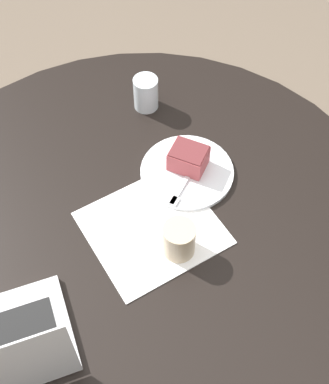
{
  "coord_description": "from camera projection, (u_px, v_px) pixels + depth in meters",
  "views": [
    {
      "loc": [
        -0.29,
        -0.62,
        1.85
      ],
      "look_at": [
        0.1,
        0.05,
        0.76
      ],
      "focal_mm": 50.0,
      "sensor_mm": 36.0,
      "label": 1
    }
  ],
  "objects": [
    {
      "name": "paper_document",
      "position": [
        152.0,
        228.0,
        1.32
      ],
      "size": [
        0.32,
        0.3,
        0.0
      ],
      "rotation": [
        0.0,
        0.0,
        0.03
      ],
      "color": "white",
      "rests_on": "dining_table"
    },
    {
      "name": "ground_plane",
      "position": [
        148.0,
        336.0,
        1.91
      ],
      "size": [
        12.0,
        12.0,
        0.0
      ],
      "primitive_type": "plane",
      "color": "#6B5B4C"
    },
    {
      "name": "fork",
      "position": [
        182.0,
        185.0,
        1.38
      ],
      "size": [
        0.15,
        0.11,
        0.0
      ],
      "rotation": [
        0.0,
        0.0,
        3.73
      ],
      "color": "silver",
      "rests_on": "plate"
    },
    {
      "name": "dining_table",
      "position": [
        142.0,
        249.0,
        1.39
      ],
      "size": [
        1.33,
        1.33,
        0.72
      ],
      "color": "black",
      "rests_on": "ground_plane"
    },
    {
      "name": "cake_slice",
      "position": [
        188.0,
        158.0,
        1.4
      ],
      "size": [
        0.12,
        0.12,
        0.06
      ],
      "rotation": [
        0.0,
        0.0,
        5.35
      ],
      "color": "#B74C51",
      "rests_on": "plate"
    },
    {
      "name": "coffee_glass",
      "position": [
        179.0,
        240.0,
        1.25
      ],
      "size": [
        0.08,
        0.08,
        0.09
      ],
      "color": "#C6AD89",
      "rests_on": "dining_table"
    },
    {
      "name": "water_glass",
      "position": [
        146.0,
        93.0,
        1.52
      ],
      "size": [
        0.07,
        0.07,
        0.1
      ],
      "color": "silver",
      "rests_on": "dining_table"
    },
    {
      "name": "plate",
      "position": [
        187.0,
        172.0,
        1.42
      ],
      "size": [
        0.25,
        0.25,
        0.01
      ],
      "color": "silver",
      "rests_on": "dining_table"
    }
  ]
}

